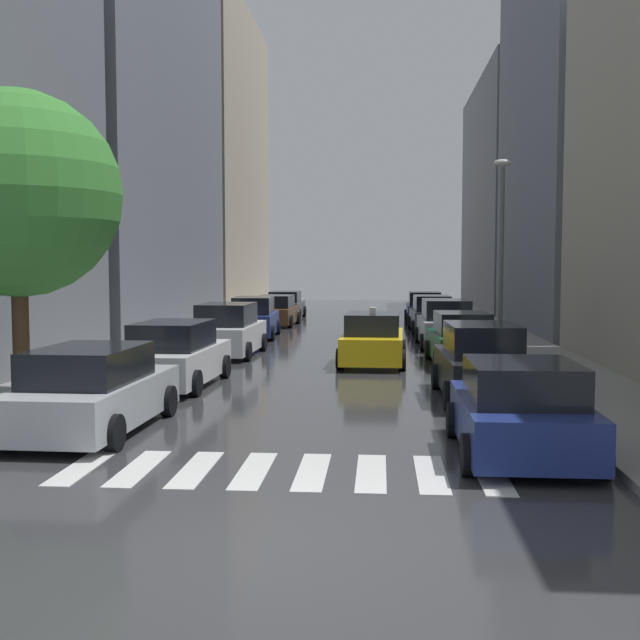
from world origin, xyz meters
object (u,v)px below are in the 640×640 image
at_px(parked_car_right_fourth, 445,325).
at_px(street_tree_left, 17,195).
at_px(parked_car_right_nearest, 521,412).
at_px(lamp_post_right, 502,241).
at_px(parked_car_left_third, 228,331).
at_px(parked_car_right_second, 481,364).
at_px(taxi_midroad, 373,340).
at_px(parked_car_left_fifth, 276,311).
at_px(parked_car_left_second, 175,356).
at_px(parked_car_right_sixth, 424,308).
at_px(parked_car_right_third, 461,340).
at_px(parked_car_left_sixth, 286,306).
at_px(parked_car_left_fourth, 254,319).
at_px(parked_car_right_fifth, 431,315).
at_px(parked_car_left_nearest, 93,391).

bearing_deg(parked_car_right_fourth, street_tree_left, 141.37).
xyz_separation_m(parked_car_right_nearest, lamp_post_right, (1.77, 14.19, 3.19)).
bearing_deg(street_tree_left, parked_car_right_fourth, 52.30).
distance_m(parked_car_left_third, parked_car_right_second, 11.15).
distance_m(taxi_midroad, lamp_post_right, 5.85).
bearing_deg(parked_car_left_fifth, parked_car_left_second, -178.10).
bearing_deg(street_tree_left, parked_car_right_sixth, 68.19).
xyz_separation_m(parked_car_right_third, lamp_post_right, (1.55, 2.45, 3.15)).
bearing_deg(parked_car_left_sixth, parked_car_left_fourth, -179.33).
distance_m(parked_car_left_third, parked_car_right_fourth, 8.38).
bearing_deg(parked_car_right_fifth, parked_car_left_second, 154.08).
bearing_deg(parked_car_right_second, parked_car_left_fourth, 26.06).
height_order(parked_car_left_second, parked_car_right_second, parked_car_right_second).
distance_m(parked_car_left_second, taxi_midroad, 7.04).
bearing_deg(taxi_midroad, parked_car_left_nearest, 155.35).
xyz_separation_m(parked_car_right_fourth, parked_car_right_sixth, (-0.13, 12.11, -0.06)).
bearing_deg(taxi_midroad, parked_car_left_sixth, 16.06).
relative_size(parked_car_left_third, parked_car_right_sixth, 1.10).
height_order(parked_car_left_second, taxi_midroad, taxi_midroad).
bearing_deg(parked_car_left_sixth, parked_car_right_fifth, -137.37).
height_order(parked_car_left_second, parked_car_right_third, parked_car_left_second).
height_order(parked_car_left_fourth, parked_car_right_second, parked_car_right_second).
relative_size(parked_car_right_nearest, parked_car_right_sixth, 0.96).
height_order(parked_car_left_nearest, parked_car_right_third, parked_car_right_third).
distance_m(parked_car_left_fifth, lamp_post_right, 15.98).
height_order(parked_car_left_second, lamp_post_right, lamp_post_right).
relative_size(parked_car_left_nearest, parked_car_left_third, 1.04).
relative_size(parked_car_left_fourth, parked_car_right_third, 1.10).
bearing_deg(street_tree_left, parked_car_right_third, 37.82).
bearing_deg(parked_car_right_nearest, parked_car_right_fourth, -0.33).
bearing_deg(lamp_post_right, parked_car_right_sixth, 96.65).
relative_size(parked_car_left_nearest, lamp_post_right, 0.73).
bearing_deg(parked_car_right_nearest, taxi_midroad, 12.30).
relative_size(parked_car_left_nearest, parked_car_left_second, 1.02).
xyz_separation_m(parked_car_left_third, taxi_midroad, (4.99, -1.88, -0.08)).
bearing_deg(street_tree_left, parked_car_left_sixth, 85.16).
height_order(parked_car_right_third, street_tree_left, street_tree_left).
distance_m(parked_car_left_fourth, street_tree_left, 17.27).
relative_size(parked_car_left_third, parked_car_left_sixth, 1.07).
bearing_deg(parked_car_left_second, lamp_post_right, -49.98).
bearing_deg(parked_car_left_nearest, parked_car_right_fifth, -17.59).
xyz_separation_m(parked_car_right_third, street_tree_left, (-10.39, -8.06, 3.88)).
distance_m(parked_car_right_third, parked_car_right_fifth, 11.88).
distance_m(parked_car_right_nearest, parked_car_right_sixth, 29.15).
xyz_separation_m(parked_car_right_nearest, parked_car_right_third, (0.22, 11.74, 0.03)).
relative_size(parked_car_left_third, parked_car_right_fourth, 1.00).
height_order(parked_car_left_nearest, lamp_post_right, lamp_post_right).
xyz_separation_m(parked_car_left_nearest, parked_car_left_fourth, (0.02, 18.97, 0.05)).
xyz_separation_m(parked_car_right_third, parked_car_right_sixth, (-0.19, 17.41, 0.00)).
bearing_deg(parked_car_right_fourth, parked_car_left_fourth, 66.35).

